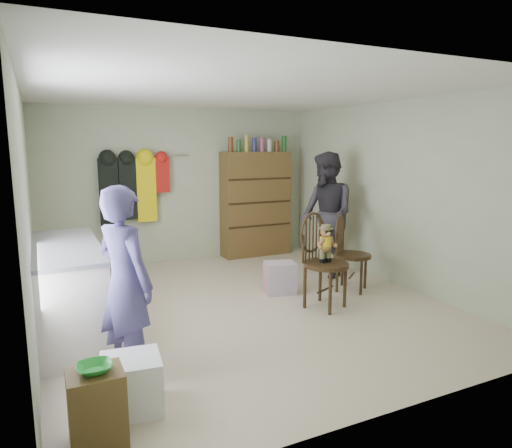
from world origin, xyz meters
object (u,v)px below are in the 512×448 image
chair_far (348,250)px  dresser (256,203)px  counter (68,290)px  chair_front (322,254)px

chair_far → dresser: (-0.24, 2.33, 0.37)m
counter → dresser: 3.96m
dresser → chair_front: bearing=-99.1°
chair_front → counter: bearing=147.3°
chair_front → chair_far: chair_front is taller
chair_far → dresser: dresser is taller
chair_front → dresser: dresser is taller
counter → chair_front: chair_front is taller
chair_front → dresser: size_ratio=0.54×
dresser → chair_far: bearing=-84.2°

